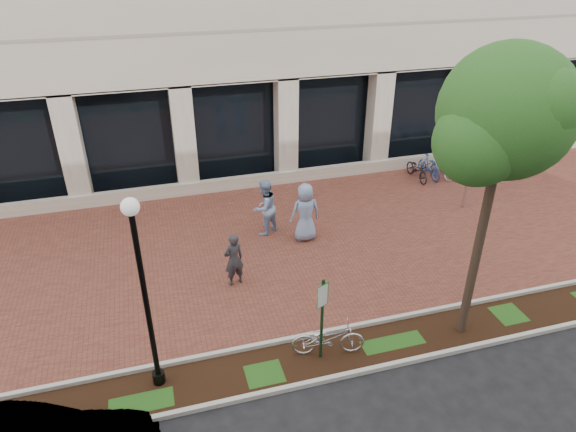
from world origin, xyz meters
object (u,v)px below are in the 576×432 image
object	(u,v)px
parking_sign	(322,310)
lamppost	(144,288)
pedestrian_left	(234,260)
bollard	(465,195)
pedestrian_mid	(264,207)
locked_bicycle	(328,338)
bike_rack_cluster	(446,165)
pedestrian_right	(305,212)
street_tree	(506,120)

from	to	relation	value
parking_sign	lamppost	bearing A→B (deg)	151.22
parking_sign	pedestrian_left	size ratio (longest dim) A/B	1.39
pedestrian_left	bollard	world-z (taller)	pedestrian_left
pedestrian_left	pedestrian_mid	size ratio (longest dim) A/B	0.84
locked_bicycle	bike_rack_cluster	bearing A→B (deg)	-32.46
pedestrian_left	pedestrian_right	xyz separation A→B (m)	(2.72, 1.83, 0.17)
parking_sign	locked_bicycle	xyz separation A→B (m)	(0.22, 0.11, -1.01)
street_tree	locked_bicycle	xyz separation A→B (m)	(-3.62, 0.16, -5.13)
parking_sign	bollard	distance (m)	9.66
lamppost	pedestrian_mid	size ratio (longest dim) A/B	2.41
lamppost	pedestrian_right	xyz separation A→B (m)	(5.09, 5.06, -1.65)
pedestrian_left	pedestrian_right	size ratio (longest dim) A/B	0.83
pedestrian_mid	bike_rack_cluster	world-z (taller)	pedestrian_mid
street_tree	bike_rack_cluster	distance (m)	11.10
locked_bicycle	bollard	bearing A→B (deg)	-40.26
bollard	parking_sign	bearing A→B (deg)	-142.59
bollard	pedestrian_mid	bearing A→B (deg)	178.07
locked_bicycle	lamppost	bearing A→B (deg)	99.53
locked_bicycle	bollard	xyz separation A→B (m)	(7.42, 5.73, 0.05)
pedestrian_right	bike_rack_cluster	world-z (taller)	pedestrian_right
lamppost	pedestrian_mid	bearing A→B (deg)	56.08
lamppost	pedestrian_right	size ratio (longest dim) A/B	2.36
lamppost	pedestrian_left	world-z (taller)	lamppost
street_tree	pedestrian_mid	distance (m)	8.54
pedestrian_right	bollard	bearing A→B (deg)	-176.87
pedestrian_right	bike_rack_cluster	distance (m)	7.95
pedestrian_mid	lamppost	bearing A→B (deg)	22.77
pedestrian_mid	pedestrian_right	xyz separation A→B (m)	(1.19, -0.74, 0.02)
locked_bicycle	bike_rack_cluster	size ratio (longest dim) A/B	0.51
lamppost	pedestrian_left	size ratio (longest dim) A/B	2.85
bollard	bike_rack_cluster	distance (m)	2.89
pedestrian_right	bike_rack_cluster	xyz separation A→B (m)	(7.24, 3.23, -0.55)
bike_rack_cluster	bollard	bearing A→B (deg)	-115.35
street_tree	parking_sign	bearing A→B (deg)	179.23
parking_sign	bollard	bearing A→B (deg)	12.99
parking_sign	street_tree	world-z (taller)	street_tree
street_tree	locked_bicycle	world-z (taller)	street_tree
pedestrian_left	street_tree	bearing A→B (deg)	129.18
pedestrian_mid	pedestrian_left	bearing A→B (deg)	25.91
lamppost	pedestrian_left	bearing A→B (deg)	53.75
parking_sign	lamppost	distance (m)	3.97
lamppost	bike_rack_cluster	world-z (taller)	lamppost
parking_sign	street_tree	bearing A→B (deg)	-25.19
pedestrian_right	lamppost	bearing A→B (deg)	43.55
pedestrian_mid	bollard	distance (m)	7.53
pedestrian_right	parking_sign	bearing A→B (deg)	74.98
pedestrian_mid	bollard	xyz separation A→B (m)	(7.52, -0.25, -0.46)
pedestrian_left	locked_bicycle	bearing A→B (deg)	98.92
parking_sign	pedestrian_left	world-z (taller)	parking_sign
pedestrian_left	lamppost	bearing A→B (deg)	37.20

